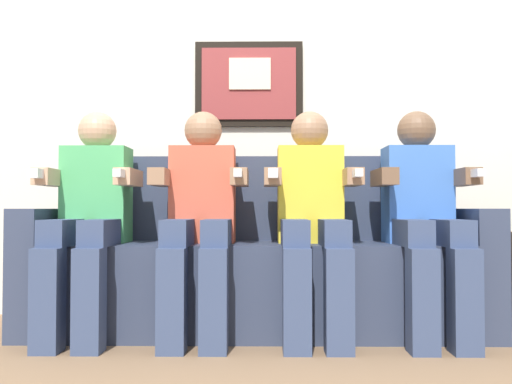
{
  "coord_description": "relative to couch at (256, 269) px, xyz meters",
  "views": [
    {
      "loc": [
        0.03,
        -2.52,
        0.62
      ],
      "look_at": [
        0.0,
        0.15,
        0.7
      ],
      "focal_mm": 39.09,
      "sensor_mm": 36.0,
      "label": 1
    }
  ],
  "objects": [
    {
      "name": "couch",
      "position": [
        0.0,
        0.0,
        0.0
      ],
      "size": [
        2.3,
        0.58,
        0.9
      ],
      "color": "#333D56",
      "rests_on": "ground_plane"
    },
    {
      "name": "person_right_center",
      "position": [
        0.27,
        -0.17,
        0.29
      ],
      "size": [
        0.46,
        0.56,
        1.11
      ],
      "color": "yellow",
      "rests_on": "ground_plane"
    },
    {
      "name": "person_leftmost",
      "position": [
        -0.81,
        -0.17,
        0.29
      ],
      "size": [
        0.46,
        0.56,
        1.11
      ],
      "color": "#4CB266",
      "rests_on": "ground_plane"
    },
    {
      "name": "person_left_center",
      "position": [
        -0.27,
        -0.17,
        0.29
      ],
      "size": [
        0.46,
        0.56,
        1.11
      ],
      "color": "#D8593F",
      "rests_on": "ground_plane"
    },
    {
      "name": "person_rightmost",
      "position": [
        0.81,
        -0.17,
        0.29
      ],
      "size": [
        0.46,
        0.56,
        1.11
      ],
      "color": "#3F72CC",
      "rests_on": "ground_plane"
    },
    {
      "name": "back_wall_assembly",
      "position": [
        -0.0,
        0.44,
        0.99
      ],
      "size": [
        4.7,
        0.1,
        2.6
      ],
      "color": "silver",
      "rests_on": "ground_plane"
    },
    {
      "name": "ground_plane",
      "position": [
        0.0,
        -0.33,
        -0.31
      ],
      "size": [
        6.11,
        6.11,
        0.0
      ],
      "primitive_type": "plane",
      "color": "#8C6B4C"
    }
  ]
}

